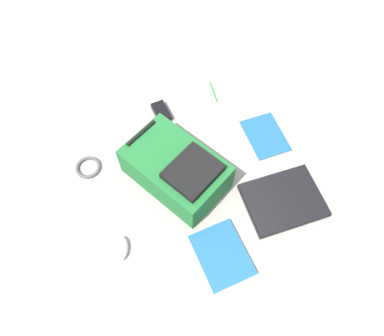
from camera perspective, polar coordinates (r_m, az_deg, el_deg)
The scene contains 9 objects.
ground_plane at distance 1.77m, azimuth -0.77°, elevation -0.24°, with size 3.46×3.46×0.00m, color gray.
backpack at distance 1.67m, azimuth -2.38°, elevation -0.19°, with size 0.47×0.53×0.20m.
laptop at distance 1.73m, azimuth 13.83°, elevation -4.80°, with size 0.35×0.28×0.03m.
book_red at distance 1.90m, azimuth 11.10°, elevation 4.81°, with size 0.18×0.24×0.02m.
book_comic at distance 1.61m, azimuth 4.43°, elevation -13.22°, with size 0.22×0.27×0.02m.
computer_mouse at distance 1.63m, azimuth -10.79°, elevation -12.00°, with size 0.06×0.10×0.04m, color silver.
cable_coil at distance 1.84m, azimuth -15.61°, elevation 0.11°, with size 0.12×0.12×0.02m, color #4C4C51.
power_brick at distance 1.94m, azimuth -4.72°, elevation 8.52°, with size 0.07×0.12×0.04m, color black.
pen_black at distance 2.05m, azimuth 3.34°, elevation 11.64°, with size 0.01×0.01×0.15m, color #198C33.
Camera 1 is at (-0.27, -0.81, 1.55)m, focal length 34.79 mm.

